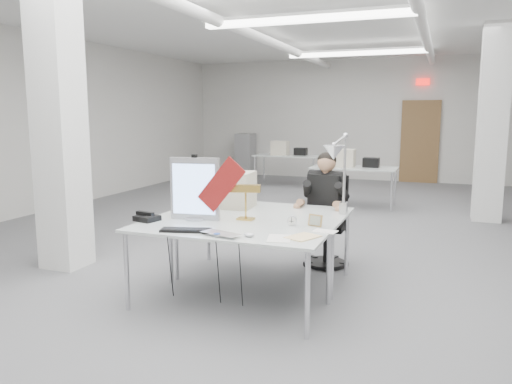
% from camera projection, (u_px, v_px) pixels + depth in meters
% --- Properties ---
extents(room_shell, '(10.04, 14.04, 3.24)m').
position_uv_depth(room_shell, '(309.00, 119.00, 6.78)').
color(room_shell, '#5A5A5D').
rests_on(room_shell, ground).
extents(desk_main, '(1.80, 0.90, 0.02)m').
position_uv_depth(desk_main, '(229.00, 229.00, 4.51)').
color(desk_main, silver).
rests_on(desk_main, room_shell).
extents(desk_second, '(1.80, 0.90, 0.02)m').
position_uv_depth(desk_second, '(263.00, 211.00, 5.34)').
color(desk_second, silver).
rests_on(desk_second, room_shell).
extents(bg_desk_a, '(1.60, 0.80, 0.02)m').
position_uv_depth(bg_desk_a, '(354.00, 168.00, 9.52)').
color(bg_desk_a, silver).
rests_on(bg_desk_a, room_shell).
extents(bg_desk_b, '(1.60, 0.80, 0.02)m').
position_uv_depth(bg_desk_b, '(288.00, 156.00, 12.25)').
color(bg_desk_b, silver).
rests_on(bg_desk_b, room_shell).
extents(filing_cabinet, '(0.45, 0.55, 1.20)m').
position_uv_depth(filing_cabinet, '(245.00, 155.00, 14.20)').
color(filing_cabinet, gray).
rests_on(filing_cabinet, room_shell).
extents(office_chair, '(0.55, 0.55, 0.95)m').
position_uv_depth(office_chair, '(326.00, 226.00, 5.81)').
color(office_chair, black).
rests_on(office_chair, room_shell).
extents(seated_person, '(0.63, 0.73, 0.96)m').
position_uv_depth(seated_person, '(326.00, 191.00, 5.69)').
color(seated_person, black).
rests_on(seated_person, office_chair).
extents(monitor, '(0.49, 0.11, 0.60)m').
position_uv_depth(monitor, '(195.00, 189.00, 4.80)').
color(monitor, '#A7A7AC').
rests_on(monitor, desk_main).
extents(pennant, '(0.50, 0.03, 0.54)m').
position_uv_depth(pennant, '(221.00, 185.00, 4.65)').
color(pennant, maroon).
rests_on(pennant, monitor).
extents(keyboard, '(0.46, 0.25, 0.02)m').
position_uv_depth(keyboard, '(186.00, 230.00, 4.36)').
color(keyboard, black).
rests_on(keyboard, desk_main).
extents(laptop, '(0.40, 0.31, 0.03)m').
position_uv_depth(laptop, '(217.00, 236.00, 4.15)').
color(laptop, silver).
rests_on(laptop, desk_main).
extents(mouse, '(0.10, 0.08, 0.04)m').
position_uv_depth(mouse, '(249.00, 235.00, 4.16)').
color(mouse, silver).
rests_on(mouse, desk_main).
extents(bankers_lamp, '(0.31, 0.18, 0.33)m').
position_uv_depth(bankers_lamp, '(246.00, 203.00, 4.81)').
color(bankers_lamp, gold).
rests_on(bankers_lamp, desk_main).
extents(desk_phone, '(0.24, 0.23, 0.05)m').
position_uv_depth(desk_phone, '(147.00, 218.00, 4.78)').
color(desk_phone, black).
rests_on(desk_phone, desk_main).
extents(picture_frame_left, '(0.15, 0.07, 0.11)m').
position_uv_depth(picture_frame_left, '(179.00, 209.00, 5.07)').
color(picture_frame_left, '#B6844E').
rests_on(picture_frame_left, desk_main).
extents(picture_frame_right, '(0.14, 0.07, 0.11)m').
position_uv_depth(picture_frame_right, '(315.00, 220.00, 4.55)').
color(picture_frame_right, tan).
rests_on(picture_frame_right, desk_main).
extents(desk_clock, '(0.09, 0.04, 0.09)m').
position_uv_depth(desk_clock, '(292.00, 220.00, 4.57)').
color(desk_clock, silver).
rests_on(desk_clock, desk_main).
extents(paper_stack_a, '(0.25, 0.31, 0.01)m').
position_uv_depth(paper_stack_a, '(279.00, 238.00, 4.10)').
color(paper_stack_a, white).
rests_on(paper_stack_a, desk_main).
extents(paper_stack_b, '(0.29, 0.33, 0.01)m').
position_uv_depth(paper_stack_b, '(303.00, 237.00, 4.14)').
color(paper_stack_b, '#F2D091').
rests_on(paper_stack_b, desk_main).
extents(paper_stack_c, '(0.22, 0.17, 0.01)m').
position_uv_depth(paper_stack_c, '(325.00, 231.00, 4.34)').
color(paper_stack_c, white).
rests_on(paper_stack_c, desk_main).
extents(beige_monitor, '(0.44, 0.42, 0.39)m').
position_uv_depth(beige_monitor, '(234.00, 190.00, 5.45)').
color(beige_monitor, '#BBB59B').
rests_on(beige_monitor, desk_second).
extents(architect_lamp, '(0.42, 0.67, 0.81)m').
position_uv_depth(architect_lamp, '(340.00, 177.00, 4.83)').
color(architect_lamp, silver).
rests_on(architect_lamp, desk_second).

